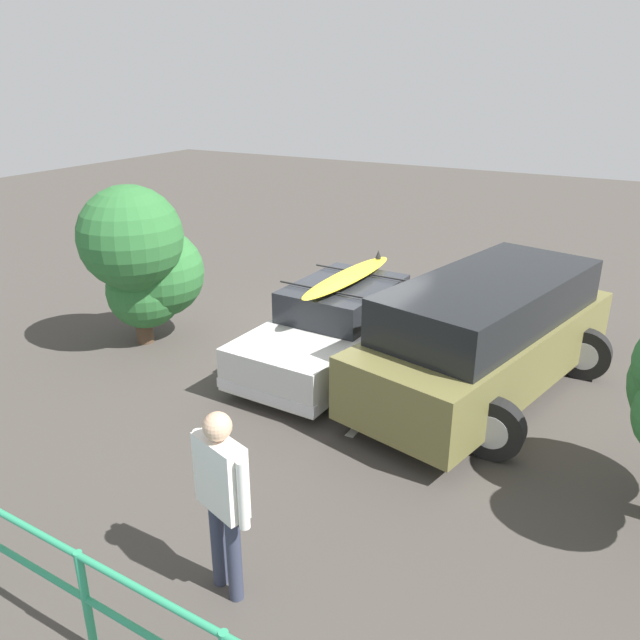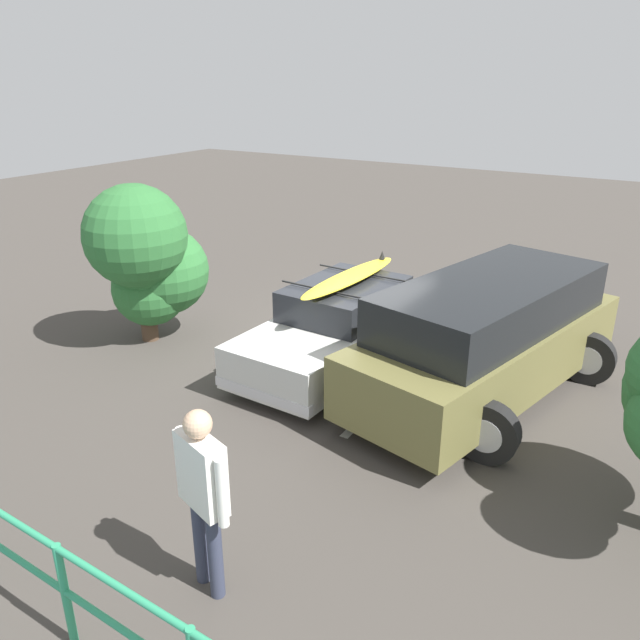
{
  "view_description": "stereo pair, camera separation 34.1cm",
  "coord_description": "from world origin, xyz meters",
  "px_view_note": "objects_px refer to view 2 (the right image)",
  "views": [
    {
      "loc": [
        -4.52,
        8.77,
        4.4
      ],
      "look_at": [
        -0.28,
        1.18,
        0.95
      ],
      "focal_mm": 35.0,
      "sensor_mm": 36.0,
      "label": 1
    },
    {
      "loc": [
        -4.81,
        8.6,
        4.4
      ],
      "look_at": [
        -0.28,
        1.18,
        0.95
      ],
      "focal_mm": 35.0,
      "sensor_mm": 36.0,
      "label": 2
    }
  ],
  "objects_px": {
    "sedan_car": "(341,326)",
    "bush_near_left": "(149,262)",
    "suv_car": "(489,337)",
    "person_bystander": "(203,486)"
  },
  "relations": [
    {
      "from": "bush_near_left",
      "to": "suv_car",
      "type": "bearing_deg",
      "value": -169.5
    },
    {
      "from": "person_bystander",
      "to": "bush_near_left",
      "type": "distance_m",
      "value": 6.03
    },
    {
      "from": "sedan_car",
      "to": "suv_car",
      "type": "relative_size",
      "value": 0.8
    },
    {
      "from": "sedan_car",
      "to": "suv_car",
      "type": "bearing_deg",
      "value": -176.87
    },
    {
      "from": "person_bystander",
      "to": "bush_near_left",
      "type": "bearing_deg",
      "value": -40.35
    },
    {
      "from": "suv_car",
      "to": "bush_near_left",
      "type": "bearing_deg",
      "value": 10.5
    },
    {
      "from": "sedan_car",
      "to": "person_bystander",
      "type": "height_order",
      "value": "person_bystander"
    },
    {
      "from": "suv_car",
      "to": "person_bystander",
      "type": "relative_size",
      "value": 2.81
    },
    {
      "from": "person_bystander",
      "to": "bush_near_left",
      "type": "height_order",
      "value": "bush_near_left"
    },
    {
      "from": "sedan_car",
      "to": "bush_near_left",
      "type": "xyz_separation_m",
      "value": [
        3.23,
        0.9,
        0.81
      ]
    }
  ]
}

